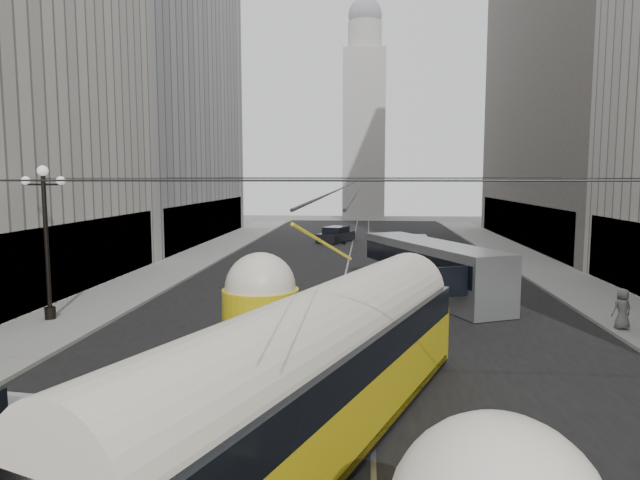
# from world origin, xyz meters

# --- Properties ---
(road) EXTENTS (20.00, 85.00, 0.02)m
(road) POSITION_xyz_m (0.00, 32.50, 0.00)
(road) COLOR black
(road) RESTS_ON ground
(sidewalk_left) EXTENTS (4.00, 72.00, 0.15)m
(sidewalk_left) POSITION_xyz_m (-12.00, 36.00, 0.07)
(sidewalk_left) COLOR gray
(sidewalk_left) RESTS_ON ground
(sidewalk_right) EXTENTS (4.00, 72.00, 0.15)m
(sidewalk_right) POSITION_xyz_m (12.00, 36.00, 0.07)
(sidewalk_right) COLOR gray
(sidewalk_right) RESTS_ON ground
(rail_left) EXTENTS (0.12, 85.00, 0.04)m
(rail_left) POSITION_xyz_m (-0.75, 32.50, 0.00)
(rail_left) COLOR gray
(rail_left) RESTS_ON ground
(rail_right) EXTENTS (0.12, 85.00, 0.04)m
(rail_right) POSITION_xyz_m (0.75, 32.50, 0.00)
(rail_right) COLOR gray
(rail_right) RESTS_ON ground
(building_left_far) EXTENTS (12.60, 28.60, 28.60)m
(building_left_far) POSITION_xyz_m (-19.99, 48.00, 14.31)
(building_left_far) COLOR #999999
(building_left_far) RESTS_ON ground
(building_right_far) EXTENTS (12.60, 32.60, 32.60)m
(building_right_far) POSITION_xyz_m (20.00, 48.00, 16.31)
(building_right_far) COLOR #514C47
(building_right_far) RESTS_ON ground
(distant_tower) EXTENTS (6.00, 6.00, 31.36)m
(distant_tower) POSITION_xyz_m (0.00, 80.00, 14.97)
(distant_tower) COLOR #B2AFA8
(distant_tower) RESTS_ON ground
(lamppost_left_mid) EXTENTS (1.86, 0.44, 6.37)m
(lamppost_left_mid) POSITION_xyz_m (-12.60, 18.00, 3.74)
(lamppost_left_mid) COLOR black
(lamppost_left_mid) RESTS_ON sidewalk_left
(catenary) EXTENTS (25.00, 72.00, 0.23)m
(catenary) POSITION_xyz_m (0.12, 31.49, 5.88)
(catenary) COLOR black
(catenary) RESTS_ON ground
(streetcar) EXTENTS (7.58, 15.41, 3.59)m
(streetcar) POSITION_xyz_m (-0.50, 7.96, 1.75)
(streetcar) COLOR gold
(streetcar) RESTS_ON ground
(city_bus) EXTENTS (6.58, 11.38, 2.79)m
(city_bus) POSITION_xyz_m (3.80, 24.57, 1.53)
(city_bus) COLOR gray
(city_bus) RESTS_ON ground
(sedan_white_far) EXTENTS (1.94, 4.44, 1.38)m
(sedan_white_far) POSITION_xyz_m (4.55, 41.60, 0.63)
(sedan_white_far) COLOR white
(sedan_white_far) RESTS_ON ground
(sedan_dark_far) EXTENTS (3.51, 5.00, 1.46)m
(sedan_dark_far) POSITION_xyz_m (-2.32, 48.52, 0.66)
(sedan_dark_far) COLOR black
(sedan_dark_far) RESTS_ON ground
(pedestrian_sidewalk_right) EXTENTS (0.88, 0.67, 1.60)m
(pedestrian_sidewalk_right) POSITION_xyz_m (10.50, 18.32, 0.95)
(pedestrian_sidewalk_right) COLOR slate
(pedestrian_sidewalk_right) RESTS_ON sidewalk_right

